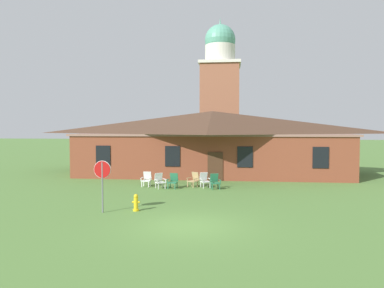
{
  "coord_description": "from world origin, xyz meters",
  "views": [
    {
      "loc": [
        1.69,
        -14.04,
        3.91
      ],
      "look_at": [
        -0.7,
        7.74,
        2.87
      ],
      "focal_mm": 34.18,
      "sensor_mm": 36.0,
      "label": 1
    }
  ],
  "objects_px": {
    "stop_sign": "(102,176)",
    "lawn_chair_right_end": "(205,180)",
    "lawn_chair_by_porch": "(147,179)",
    "lawn_chair_middle": "(194,179)",
    "fire_hydrant": "(136,203)",
    "lawn_chair_left_end": "(173,181)",
    "lawn_chair_near_door": "(160,180)",
    "lawn_chair_far_side": "(215,181)"
  },
  "relations": [
    {
      "from": "stop_sign",
      "to": "lawn_chair_right_end",
      "type": "distance_m",
      "value": 8.54
    },
    {
      "from": "stop_sign",
      "to": "lawn_chair_near_door",
      "type": "xyz_separation_m",
      "value": [
        1.28,
        6.76,
        -1.19
      ]
    },
    {
      "from": "stop_sign",
      "to": "lawn_chair_by_porch",
      "type": "relative_size",
      "value": 2.48
    },
    {
      "from": "fire_hydrant",
      "to": "lawn_chair_left_end",
      "type": "bearing_deg",
      "value": 83.48
    },
    {
      "from": "lawn_chair_near_door",
      "to": "lawn_chair_far_side",
      "type": "distance_m",
      "value": 3.5
    },
    {
      "from": "lawn_chair_near_door",
      "to": "lawn_chair_far_side",
      "type": "xyz_separation_m",
      "value": [
        3.5,
        0.1,
        0.0
      ]
    },
    {
      "from": "lawn_chair_by_porch",
      "to": "lawn_chair_middle",
      "type": "xyz_separation_m",
      "value": [
        3.09,
        0.14,
        0.0
      ]
    },
    {
      "from": "lawn_chair_left_end",
      "to": "fire_hydrant",
      "type": "relative_size",
      "value": 1.21
    },
    {
      "from": "lawn_chair_near_door",
      "to": "lawn_chair_left_end",
      "type": "relative_size",
      "value": 1.0
    },
    {
      "from": "lawn_chair_left_end",
      "to": "lawn_chair_near_door",
      "type": "bearing_deg",
      "value": -176.57
    },
    {
      "from": "stop_sign",
      "to": "lawn_chair_middle",
      "type": "relative_size",
      "value": 2.48
    },
    {
      "from": "stop_sign",
      "to": "lawn_chair_middle",
      "type": "xyz_separation_m",
      "value": [
        3.39,
        7.52,
        -1.19
      ]
    },
    {
      "from": "stop_sign",
      "to": "lawn_chair_right_end",
      "type": "bearing_deg",
      "value": 61.03
    },
    {
      "from": "lawn_chair_right_end",
      "to": "lawn_chair_left_end",
      "type": "bearing_deg",
      "value": -163.29
    },
    {
      "from": "lawn_chair_near_door",
      "to": "lawn_chair_right_end",
      "type": "bearing_deg",
      "value": 12.77
    },
    {
      "from": "lawn_chair_by_porch",
      "to": "fire_hydrant",
      "type": "bearing_deg",
      "value": -80.71
    },
    {
      "from": "lawn_chair_by_porch",
      "to": "lawn_chair_middle",
      "type": "height_order",
      "value": "same"
    },
    {
      "from": "lawn_chair_near_door",
      "to": "lawn_chair_right_end",
      "type": "relative_size",
      "value": 1.0
    },
    {
      "from": "lawn_chair_by_porch",
      "to": "lawn_chair_left_end",
      "type": "bearing_deg",
      "value": -17.06
    },
    {
      "from": "fire_hydrant",
      "to": "stop_sign",
      "type": "bearing_deg",
      "value": -161.2
    },
    {
      "from": "stop_sign",
      "to": "fire_hydrant",
      "type": "relative_size",
      "value": 3.0
    },
    {
      "from": "lawn_chair_right_end",
      "to": "fire_hydrant",
      "type": "distance_m",
      "value": 7.42
    },
    {
      "from": "stop_sign",
      "to": "lawn_chair_far_side",
      "type": "height_order",
      "value": "stop_sign"
    },
    {
      "from": "lawn_chair_by_porch",
      "to": "lawn_chair_near_door",
      "type": "bearing_deg",
      "value": -32.08
    },
    {
      "from": "stop_sign",
      "to": "fire_hydrant",
      "type": "bearing_deg",
      "value": 18.8
    },
    {
      "from": "lawn_chair_right_end",
      "to": "fire_hydrant",
      "type": "height_order",
      "value": "lawn_chair_right_end"
    },
    {
      "from": "stop_sign",
      "to": "fire_hydrant",
      "type": "xyz_separation_m",
      "value": [
        1.42,
        0.48,
        -1.31
      ]
    },
    {
      "from": "lawn_chair_middle",
      "to": "lawn_chair_far_side",
      "type": "xyz_separation_m",
      "value": [
        1.4,
        -0.65,
        0.0
      ]
    },
    {
      "from": "lawn_chair_left_end",
      "to": "lawn_chair_middle",
      "type": "xyz_separation_m",
      "value": [
        1.24,
        0.71,
        0.0
      ]
    },
    {
      "from": "lawn_chair_by_porch",
      "to": "lawn_chair_near_door",
      "type": "xyz_separation_m",
      "value": [
        0.99,
        -0.62,
        0.0
      ]
    },
    {
      "from": "lawn_chair_middle",
      "to": "fire_hydrant",
      "type": "relative_size",
      "value": 1.21
    },
    {
      "from": "lawn_chair_near_door",
      "to": "lawn_chair_middle",
      "type": "bearing_deg",
      "value": 19.83
    },
    {
      "from": "stop_sign",
      "to": "lawn_chair_by_porch",
      "type": "height_order",
      "value": "stop_sign"
    },
    {
      "from": "lawn_chair_near_door",
      "to": "fire_hydrant",
      "type": "distance_m",
      "value": 6.28
    },
    {
      "from": "lawn_chair_middle",
      "to": "lawn_chair_near_door",
      "type": "bearing_deg",
      "value": -160.17
    },
    {
      "from": "lawn_chair_left_end",
      "to": "lawn_chair_far_side",
      "type": "relative_size",
      "value": 1.0
    },
    {
      "from": "lawn_chair_left_end",
      "to": "lawn_chair_far_side",
      "type": "bearing_deg",
      "value": 1.14
    },
    {
      "from": "lawn_chair_left_end",
      "to": "lawn_chair_right_end",
      "type": "relative_size",
      "value": 1.0
    },
    {
      "from": "lawn_chair_left_end",
      "to": "fire_hydrant",
      "type": "xyz_separation_m",
      "value": [
        -0.72,
        -6.33,
        -0.12
      ]
    },
    {
      "from": "lawn_chair_left_end",
      "to": "lawn_chair_far_side",
      "type": "xyz_separation_m",
      "value": [
        2.64,
        0.05,
        0.0
      ]
    },
    {
      "from": "lawn_chair_right_end",
      "to": "lawn_chair_middle",
      "type": "bearing_deg",
      "value": 170.42
    },
    {
      "from": "lawn_chair_near_door",
      "to": "lawn_chair_right_end",
      "type": "distance_m",
      "value": 2.89
    }
  ]
}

